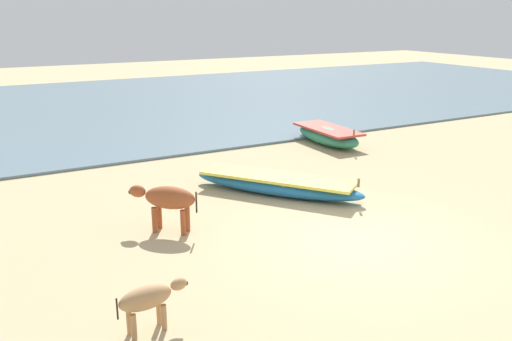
{
  "coord_description": "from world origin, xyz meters",
  "views": [
    {
      "loc": [
        -6.33,
        -7.47,
        4.24
      ],
      "look_at": [
        -0.32,
        3.34,
        0.6
      ],
      "focal_mm": 37.77,
      "sensor_mm": 36.0,
      "label": 1
    }
  ],
  "objects_px": {
    "cow_adult_rust": "(168,199)",
    "calf_near_tan": "(148,299)",
    "fishing_boat_1": "(328,135)",
    "fishing_boat_2": "(277,184)"
  },
  "relations": [
    {
      "from": "fishing_boat_2",
      "to": "cow_adult_rust",
      "type": "distance_m",
      "value": 3.28
    },
    {
      "from": "calf_near_tan",
      "to": "fishing_boat_1",
      "type": "bearing_deg",
      "value": 36.21
    },
    {
      "from": "fishing_boat_2",
      "to": "calf_near_tan",
      "type": "height_order",
      "value": "calf_near_tan"
    },
    {
      "from": "fishing_boat_1",
      "to": "cow_adult_rust",
      "type": "xyz_separation_m",
      "value": [
        -7.28,
        -4.54,
        0.38
      ]
    },
    {
      "from": "cow_adult_rust",
      "to": "calf_near_tan",
      "type": "xyz_separation_m",
      "value": [
        -1.47,
        -3.23,
        -0.19
      ]
    },
    {
      "from": "fishing_boat_2",
      "to": "cow_adult_rust",
      "type": "xyz_separation_m",
      "value": [
        -3.11,
        -0.94,
        0.44
      ]
    },
    {
      "from": "fishing_boat_1",
      "to": "fishing_boat_2",
      "type": "bearing_deg",
      "value": -47.61
    },
    {
      "from": "fishing_boat_1",
      "to": "calf_near_tan",
      "type": "distance_m",
      "value": 11.71
    },
    {
      "from": "fishing_boat_2",
      "to": "calf_near_tan",
      "type": "relative_size",
      "value": 3.81
    },
    {
      "from": "fishing_boat_2",
      "to": "cow_adult_rust",
      "type": "bearing_deg",
      "value": -109.43
    }
  ]
}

